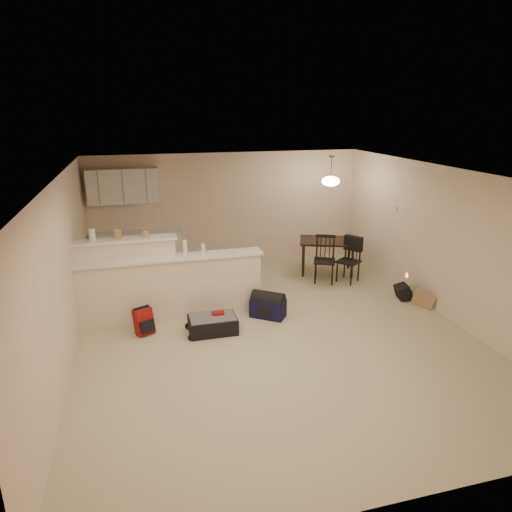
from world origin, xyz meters
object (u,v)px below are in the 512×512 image
object	(u,v)px
dining_chair_far	(348,260)
navy_duffel	(268,308)
red_backpack	(144,321)
dining_table	(327,244)
black_daypack	(403,292)
suitcase	(213,325)
pendant_lamp	(331,181)
dining_chair_near	(325,260)

from	to	relation	value
dining_chair_far	navy_duffel	xyz separation A→B (m)	(-2.05, -1.18, -0.30)
red_backpack	navy_duffel	size ratio (longest dim) A/B	0.72
dining_table	black_daypack	world-z (taller)	dining_table
red_backpack	black_daypack	xyz separation A→B (m)	(4.71, 0.17, -0.07)
dining_table	black_daypack	size ratio (longest dim) A/B	4.49
dining_chair_far	suitcase	bearing A→B (deg)	-99.31
pendant_lamp	black_daypack	size ratio (longest dim) A/B	2.04
dining_chair_near	red_backpack	distance (m)	3.89
red_backpack	navy_duffel	xyz separation A→B (m)	(2.06, 0.08, -0.05)
suitcase	red_backpack	size ratio (longest dim) A/B	1.82
pendant_lamp	dining_chair_near	world-z (taller)	pendant_lamp
navy_duffel	black_daypack	bearing A→B (deg)	38.50
dining_table	suitcase	world-z (taller)	dining_table
dining_table	dining_chair_near	world-z (taller)	dining_chair_near
dining_chair_near	navy_duffel	distance (m)	2.05
dining_table	red_backpack	size ratio (longest dim) A/B	3.30
navy_duffel	suitcase	bearing A→B (deg)	-126.26
suitcase	black_daypack	size ratio (longest dim) A/B	2.47
suitcase	red_backpack	xyz separation A→B (m)	(-1.06, 0.23, 0.08)
pendant_lamp	dining_chair_near	xyz separation A→B (m)	(-0.28, -0.52, -1.51)
dining_chair_far	black_daypack	xyz separation A→B (m)	(0.60, -1.09, -0.33)
red_backpack	navy_duffel	bearing A→B (deg)	-22.90
dining_chair_far	black_daypack	bearing A→B (deg)	-6.43
dining_chair_near	red_backpack	size ratio (longest dim) A/B	2.32
red_backpack	dining_chair_far	bearing A→B (deg)	-8.16
navy_duffel	black_daypack	xyz separation A→B (m)	(2.65, 0.09, -0.02)
navy_duffel	black_daypack	size ratio (longest dim) A/B	1.89
dining_chair_near	navy_duffel	bearing A→B (deg)	-116.10
suitcase	black_daypack	distance (m)	3.68
navy_duffel	black_daypack	distance (m)	2.65
dining_table	suitcase	distance (m)	3.59
dining_table	navy_duffel	bearing A→B (deg)	-115.50
pendant_lamp	suitcase	size ratio (longest dim) A/B	0.82
dining_chair_far	red_backpack	world-z (taller)	dining_chair_far
pendant_lamp	navy_duffel	bearing A→B (deg)	-135.72
dining_table	pendant_lamp	distance (m)	1.35
pendant_lamp	dining_chair_far	bearing A→B (deg)	-72.52
red_backpack	black_daypack	world-z (taller)	red_backpack
black_daypack	dining_table	bearing A→B (deg)	36.19
dining_chair_far	red_backpack	size ratio (longest dim) A/B	2.22
navy_duffel	dining_table	bearing A→B (deg)	80.91
red_backpack	dining_chair_near	bearing A→B (deg)	-4.61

